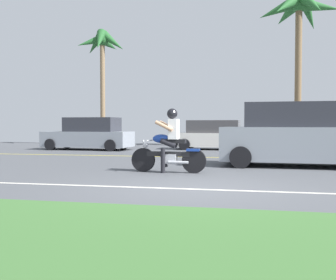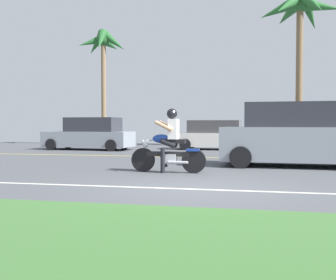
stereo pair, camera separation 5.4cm
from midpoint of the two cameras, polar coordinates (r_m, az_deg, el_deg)
The scene contains 11 objects.
ground at distance 11.36m, azimuth 6.23°, elevation -4.41°, with size 56.00×30.00×0.04m, color #4C4F54.
grass_median at distance 4.47m, azimuth -3.60°, elevation -14.19°, with size 56.00×3.80×0.06m, color #3D6B33.
lane_line_near at distance 8.23m, azimuth 3.91°, elevation -6.77°, with size 50.40×0.12×0.01m, color silver.
lane_line_far at distance 15.94m, azimuth 7.96°, elevation -2.42°, with size 50.40×0.12×0.01m, color yellow.
motorcyclist at distance 10.95m, azimuth 0.24°, elevation -0.76°, with size 2.03×0.66×1.70m.
suv_nearby at distance 13.14m, azimuth 17.71°, elevation 0.60°, with size 4.78×2.24×1.93m.
parked_car_0 at distance 20.99m, azimuth -10.66°, elevation 0.72°, with size 4.51×2.07×1.61m.
parked_car_1 at distance 20.89m, azimuth 6.99°, elevation 0.58°, with size 4.47×1.98×1.47m.
parked_car_2 at distance 21.91m, azimuth 22.06°, elevation 0.50°, with size 4.04×2.05×1.47m.
palm_tree_0 at distance 26.27m, azimuth -8.91°, elevation 12.19°, with size 3.10×3.17×7.04m.
palm_tree_1 at distance 24.43m, azimuth 17.77°, elevation 16.24°, with size 4.50×4.31×8.69m.
Camera 2 is at (1.20, -8.22, 1.29)m, focal length 44.22 mm.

